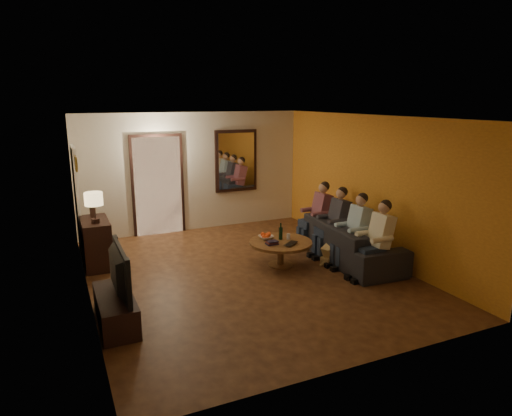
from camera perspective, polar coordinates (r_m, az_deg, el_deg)
name	(u,v)px	position (r m, az deg, el deg)	size (l,w,h in m)	color
floor	(247,274)	(7.77, -1.12, -8.24)	(5.00, 6.00, 0.01)	#3C1E10
ceiling	(246,117)	(7.22, -1.22, 11.29)	(5.00, 6.00, 0.01)	white
back_wall	(193,172)	(10.17, -7.84, 4.46)	(5.00, 0.02, 2.60)	beige
front_wall	(360,255)	(4.87, 12.90, -5.79)	(5.00, 0.02, 2.60)	beige
left_wall	(83,214)	(6.83, -20.83, -0.76)	(0.02, 6.00, 2.60)	beige
right_wall	(372,187)	(8.66, 14.25, 2.59)	(0.02, 6.00, 2.60)	beige
orange_accent	(371,187)	(8.65, 14.20, 2.58)	(0.01, 6.00, 2.60)	orange
kitchen_doorway	(158,186)	(10.00, -12.16, 2.68)	(1.00, 0.06, 2.10)	#FFE0A5
door_trim	(158,186)	(9.99, -12.15, 2.67)	(1.12, 0.04, 2.22)	black
fridge_glimpse	(170,192)	(10.09, -10.74, 1.97)	(0.45, 0.03, 1.70)	silver
mirror_frame	(236,161)	(10.42, -2.51, 5.91)	(1.00, 0.05, 1.40)	black
mirror_glass	(237,161)	(10.40, -2.45, 5.89)	(0.86, 0.02, 1.26)	white
white_door	(77,201)	(9.14, -21.43, 0.83)	(0.06, 0.85, 2.04)	white
framed_art	(76,164)	(8.01, -21.59, 5.19)	(0.03, 0.28, 0.24)	#B28C33
art_canvas	(77,163)	(8.01, -21.48, 5.20)	(0.01, 0.22, 0.18)	brown
dresser	(96,243)	(8.48, -19.33, -4.15)	(0.45, 0.94, 0.83)	black
table_lamp	(94,208)	(8.09, -19.56, 0.05)	(0.30, 0.30, 0.54)	beige
flower_vase	(92,205)	(8.53, -19.80, 0.35)	(0.14, 0.14, 0.44)	#C11438
tv_stand	(116,310)	(6.37, -17.14, -12.03)	(0.45, 1.20, 0.40)	black
tv	(113,272)	(6.16, -17.48, -7.61)	(0.15, 1.13, 0.65)	black
sofa	(349,241)	(8.50, 11.55, -4.06)	(0.94, 2.42, 0.71)	black
person_a	(377,243)	(7.69, 14.93, -4.20)	(0.60, 0.40, 1.20)	tan
person_b	(355,233)	(8.14, 12.29, -3.06)	(0.60, 0.40, 1.20)	tan
person_c	(336,224)	(8.61, 9.93, -2.04)	(0.60, 0.40, 1.20)	tan
person_d	(319,217)	(9.09, 7.82, -1.13)	(0.60, 0.40, 1.20)	tan
dog	(333,248)	(8.31, 9.66, -4.91)	(0.56, 0.24, 0.56)	#A7844D
coffee_table	(280,253)	(8.08, 3.08, -5.69)	(1.10, 1.10, 0.45)	brown
bowl	(266,237)	(8.11, 1.26, -3.69)	(0.26, 0.26, 0.06)	white
oranges	(266,234)	(8.09, 1.26, -3.22)	(0.20, 0.20, 0.08)	#FF4E15
wine_bottle	(281,231)	(8.07, 3.11, -2.88)	(0.07, 0.07, 0.31)	black
wine_glass	(288,236)	(8.11, 4.08, -3.57)	(0.06, 0.06, 0.10)	silver
book_stack	(272,242)	(7.82, 2.00, -4.33)	(0.20, 0.15, 0.07)	black
laptop	(293,244)	(7.81, 4.70, -4.55)	(0.33, 0.21, 0.03)	black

